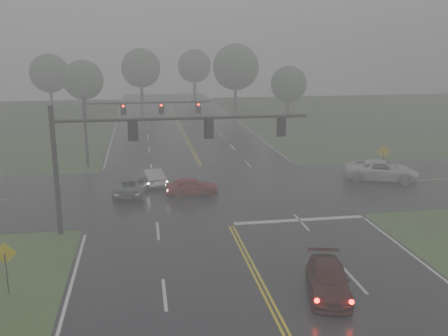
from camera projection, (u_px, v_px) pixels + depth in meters
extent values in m
cube|color=black|center=(217.00, 198.00, 36.49)|extent=(18.00, 160.00, 0.02)
cube|color=black|center=(213.00, 190.00, 38.40)|extent=(120.00, 14.00, 0.02)
cube|color=silver|center=(299.00, 220.00, 31.85)|extent=(8.50, 0.50, 0.01)
imported|color=#380B0A|center=(327.00, 293.00, 22.54)|extent=(2.85, 4.75, 1.29)
imported|color=maroon|center=(192.00, 195.00, 37.21)|extent=(3.98, 1.69, 1.34)
imported|color=#A9ABB0|center=(152.00, 185.00, 39.91)|extent=(2.26, 4.28, 1.34)
imported|color=slate|center=(132.00, 194.00, 37.51)|extent=(2.75, 4.97, 1.32)
imported|color=silver|center=(381.00, 180.00, 41.29)|extent=(6.49, 4.53, 1.65)
cylinder|color=black|center=(56.00, 172.00, 28.72)|extent=(0.30, 0.30, 7.62)
cylinder|color=black|center=(52.00, 121.00, 28.01)|extent=(0.19, 0.19, 0.85)
cylinder|color=black|center=(184.00, 118.00, 29.21)|extent=(14.92, 0.19, 0.19)
cube|color=black|center=(133.00, 130.00, 28.89)|extent=(0.36, 0.30, 1.11)
cube|color=black|center=(133.00, 130.00, 29.05)|extent=(0.58, 0.03, 1.32)
cube|color=black|center=(209.00, 128.00, 29.61)|extent=(0.36, 0.30, 1.11)
cube|color=black|center=(209.00, 128.00, 29.77)|extent=(0.58, 0.03, 1.32)
cube|color=black|center=(282.00, 126.00, 30.32)|extent=(0.36, 0.30, 1.11)
cube|color=black|center=(281.00, 126.00, 30.48)|extent=(0.58, 0.03, 1.32)
cylinder|color=black|center=(86.00, 132.00, 44.94)|extent=(0.26, 0.26, 6.56)
cylinder|color=black|center=(84.00, 103.00, 44.33)|extent=(0.16, 0.16, 0.73)
cylinder|color=black|center=(149.00, 103.00, 45.25)|extent=(11.39, 0.16, 0.16)
cube|color=black|center=(123.00, 109.00, 45.02)|extent=(0.31, 0.26, 0.96)
cube|color=black|center=(123.00, 109.00, 45.16)|extent=(0.50, 0.03, 1.14)
cylinder|color=#FF0C05|center=(123.00, 106.00, 44.81)|extent=(0.20, 0.05, 0.20)
cube|color=black|center=(161.00, 108.00, 45.56)|extent=(0.31, 0.26, 0.96)
cube|color=black|center=(161.00, 108.00, 45.70)|extent=(0.50, 0.03, 1.14)
cylinder|color=#FF0C05|center=(161.00, 105.00, 45.35)|extent=(0.20, 0.05, 0.20)
cube|color=black|center=(198.00, 108.00, 46.11)|extent=(0.31, 0.26, 0.96)
cube|color=black|center=(198.00, 107.00, 46.25)|extent=(0.50, 0.03, 1.14)
cylinder|color=#FF0C05|center=(199.00, 105.00, 45.90)|extent=(0.20, 0.05, 0.20)
cylinder|color=black|center=(7.00, 274.00, 22.18)|extent=(0.07, 0.07, 1.98)
cube|color=gold|center=(5.00, 253.00, 21.97)|extent=(1.04, 0.04, 1.04)
cylinder|color=black|center=(383.00, 164.00, 42.22)|extent=(0.07, 0.07, 2.16)
cube|color=gold|center=(384.00, 152.00, 41.99)|extent=(1.13, 0.19, 1.13)
cylinder|color=#2E261E|center=(85.00, 107.00, 75.48)|extent=(0.55, 0.55, 3.35)
sphere|color=#3A5236|center=(83.00, 80.00, 74.49)|extent=(5.96, 5.96, 5.96)
cylinder|color=#2E261E|center=(236.00, 99.00, 82.76)|extent=(0.54, 0.54, 4.26)
sphere|color=#3A5236|center=(236.00, 67.00, 81.50)|extent=(7.58, 7.58, 7.58)
cylinder|color=#2E261E|center=(142.00, 95.00, 90.78)|extent=(0.59, 0.59, 3.96)
sphere|color=#3A5236|center=(141.00, 68.00, 89.62)|extent=(7.03, 7.03, 7.03)
cylinder|color=#2E261E|center=(288.00, 109.00, 75.10)|extent=(0.53, 0.53, 3.02)
sphere|color=#3A5236|center=(289.00, 84.00, 74.21)|extent=(5.37, 5.37, 5.37)
cylinder|color=#2E261E|center=(52.00, 100.00, 83.95)|extent=(0.51, 0.51, 3.64)
sphere|color=#3A5236|center=(50.00, 73.00, 82.88)|extent=(6.47, 6.47, 6.47)
cylinder|color=#2E261E|center=(195.00, 89.00, 103.18)|extent=(0.62, 0.62, 3.87)
sphere|color=#3A5236|center=(194.00, 66.00, 102.04)|extent=(6.88, 6.88, 6.88)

